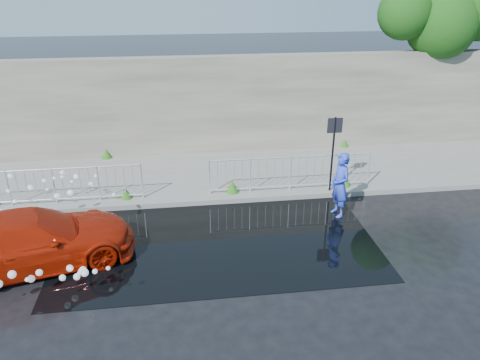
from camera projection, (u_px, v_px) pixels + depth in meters
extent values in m
plane|color=black|center=(200.00, 260.00, 11.25)|extent=(90.00, 90.00, 0.00)
cube|color=slate|center=(191.00, 176.00, 15.74)|extent=(30.00, 4.00, 0.15)
cube|color=slate|center=(194.00, 202.00, 13.93)|extent=(30.00, 0.25, 0.16)
cube|color=#535146|center=(187.00, 106.00, 16.99)|extent=(30.00, 0.60, 3.50)
cube|color=black|center=(217.00, 237.00, 12.21)|extent=(8.00, 5.00, 0.01)
cylinder|color=black|center=(332.00, 157.00, 14.05)|extent=(0.06, 0.06, 2.50)
cube|color=black|center=(335.00, 125.00, 13.65)|extent=(0.45, 0.04, 0.45)
cylinder|color=#332114|center=(434.00, 76.00, 18.87)|extent=(0.36, 0.36, 5.00)
sphere|color=#0F390D|center=(442.00, 24.00, 17.23)|extent=(2.62, 2.62, 2.62)
sphere|color=#0F390D|center=(405.00, 13.00, 16.88)|extent=(1.95, 1.95, 1.95)
cylinder|color=silver|center=(142.00, 181.00, 13.81)|extent=(0.05, 0.05, 1.10)
cylinder|color=silver|center=(51.00, 169.00, 13.29)|extent=(5.00, 0.04, 0.04)
cylinder|color=silver|center=(56.00, 199.00, 13.68)|extent=(5.00, 0.04, 0.04)
cylinder|color=silver|center=(209.00, 177.00, 14.05)|extent=(0.05, 0.05, 1.10)
cylinder|color=silver|center=(368.00, 169.00, 14.66)|extent=(0.05, 0.05, 1.10)
cylinder|color=silver|center=(291.00, 157.00, 14.15)|extent=(5.00, 0.04, 0.04)
cylinder|color=silver|center=(290.00, 186.00, 14.53)|extent=(5.00, 0.04, 0.04)
cone|color=#194913|center=(126.00, 193.00, 13.95)|extent=(0.36, 0.36, 0.32)
cone|color=#194913|center=(232.00, 186.00, 14.33)|extent=(0.44, 0.44, 0.37)
cone|color=#194913|center=(345.00, 181.00, 14.78)|extent=(0.38, 0.38, 0.33)
cone|color=#194913|center=(106.00, 153.00, 17.00)|extent=(0.42, 0.42, 0.33)
cone|color=#194913|center=(344.00, 143.00, 18.10)|extent=(0.34, 0.34, 0.28)
sphere|color=white|center=(92.00, 186.00, 13.07)|extent=(0.06, 0.06, 0.06)
sphere|color=white|center=(15.00, 202.00, 12.35)|extent=(0.11, 0.11, 0.11)
sphere|color=white|center=(62.00, 222.00, 12.22)|extent=(0.14, 0.14, 0.14)
sphere|color=white|center=(91.00, 184.00, 13.01)|extent=(0.12, 0.12, 0.12)
sphere|color=white|center=(75.00, 216.00, 12.35)|extent=(0.07, 0.07, 0.07)
sphere|color=white|center=(97.00, 217.00, 12.21)|extent=(0.14, 0.14, 0.14)
sphere|color=white|center=(76.00, 176.00, 13.47)|extent=(0.11, 0.11, 0.11)
sphere|color=white|center=(69.00, 225.00, 12.23)|extent=(0.14, 0.14, 0.14)
sphere|color=white|center=(100.00, 168.00, 13.60)|extent=(0.09, 0.09, 0.09)
sphere|color=white|center=(62.00, 177.00, 13.42)|extent=(0.10, 0.10, 0.10)
sphere|color=white|center=(10.00, 176.00, 13.16)|extent=(0.13, 0.13, 0.13)
sphere|color=white|center=(55.00, 231.00, 11.97)|extent=(0.11, 0.11, 0.11)
sphere|color=white|center=(114.00, 195.00, 12.69)|extent=(0.10, 0.10, 0.10)
sphere|color=white|center=(44.00, 181.00, 13.22)|extent=(0.12, 0.12, 0.12)
sphere|color=white|center=(55.00, 220.00, 12.19)|extent=(0.11, 0.11, 0.11)
sphere|color=white|center=(97.00, 239.00, 11.91)|extent=(0.07, 0.07, 0.07)
sphere|color=white|center=(74.00, 223.00, 11.99)|extent=(0.16, 0.16, 0.16)
sphere|color=white|center=(8.00, 191.00, 12.91)|extent=(0.11, 0.11, 0.11)
sphere|color=white|center=(96.00, 176.00, 13.39)|extent=(0.09, 0.09, 0.09)
sphere|color=white|center=(63.00, 241.00, 11.85)|extent=(0.06, 0.06, 0.06)
sphere|color=white|center=(72.00, 182.00, 13.09)|extent=(0.09, 0.09, 0.09)
sphere|color=white|center=(16.00, 216.00, 11.99)|extent=(0.10, 0.10, 0.10)
sphere|color=white|center=(47.00, 190.00, 12.89)|extent=(0.08, 0.08, 0.08)
sphere|color=white|center=(70.00, 193.00, 12.72)|extent=(0.17, 0.17, 0.17)
sphere|color=white|center=(1.00, 213.00, 12.35)|extent=(0.18, 0.18, 0.18)
sphere|color=white|center=(54.00, 178.00, 13.22)|extent=(0.09, 0.09, 0.09)
sphere|color=white|center=(30.00, 188.00, 12.94)|extent=(0.15, 0.15, 0.15)
sphere|color=white|center=(1.00, 224.00, 11.89)|extent=(0.11, 0.11, 0.11)
sphere|color=white|center=(57.00, 196.00, 12.71)|extent=(0.16, 0.16, 0.16)
sphere|color=white|center=(62.00, 172.00, 13.41)|extent=(0.13, 0.13, 0.13)
sphere|color=white|center=(76.00, 177.00, 13.23)|extent=(0.13, 0.13, 0.13)
sphere|color=white|center=(79.00, 273.00, 9.05)|extent=(0.09, 0.09, 0.09)
sphere|color=white|center=(77.00, 277.00, 9.74)|extent=(0.14, 0.14, 0.14)
sphere|color=white|center=(12.00, 274.00, 9.35)|extent=(0.17, 0.17, 0.17)
sphere|color=white|center=(31.00, 279.00, 9.76)|extent=(0.16, 0.16, 0.16)
sphere|color=white|center=(70.00, 268.00, 10.24)|extent=(0.16, 0.16, 0.16)
sphere|color=white|center=(62.00, 278.00, 9.98)|extent=(0.14, 0.14, 0.14)
sphere|color=white|center=(39.00, 273.00, 9.12)|extent=(0.14, 0.14, 0.14)
sphere|color=white|center=(27.00, 280.00, 8.99)|extent=(0.09, 0.09, 0.09)
sphere|color=white|center=(85.00, 273.00, 9.73)|extent=(0.17, 0.17, 0.17)
sphere|color=white|center=(95.00, 271.00, 9.15)|extent=(0.10, 0.10, 0.10)
sphere|color=white|center=(81.00, 271.00, 9.46)|extent=(0.10, 0.10, 0.10)
sphere|color=white|center=(71.00, 269.00, 9.64)|extent=(0.08, 0.08, 0.08)
sphere|color=white|center=(83.00, 270.00, 9.88)|extent=(0.15, 0.15, 0.15)
sphere|color=white|center=(108.00, 268.00, 10.44)|extent=(0.10, 0.10, 0.10)
imported|color=#A51A06|center=(31.00, 240.00, 10.80)|extent=(4.99, 3.06, 1.35)
imported|color=blue|center=(340.00, 185.00, 12.99)|extent=(0.57, 0.76, 1.87)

